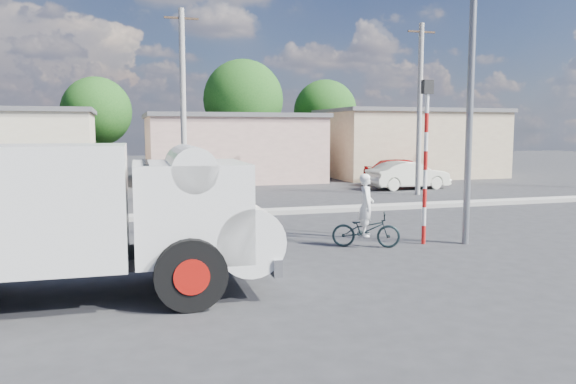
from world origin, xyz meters
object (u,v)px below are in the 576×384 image
object	(u,v)px
truck	(85,214)
traffic_pole	(426,148)
streetlight	(466,56)
cyclist	(366,216)
bicycle	(366,230)
car_red	(401,171)
car_cream	(408,175)

from	to	relation	value
truck	traffic_pole	size ratio (longest dim) A/B	1.57
traffic_pole	streetlight	world-z (taller)	streetlight
cyclist	traffic_pole	bearing A→B (deg)	-68.41
cyclist	streetlight	xyz separation A→B (m)	(2.61, -0.36, 4.15)
bicycle	traffic_pole	distance (m)	2.71
car_red	cyclist	bearing A→B (deg)	133.18
truck	streetlight	distance (m)	10.22
streetlight	cyclist	bearing A→B (deg)	172.21
car_cream	car_red	xyz separation A→B (m)	(0.89, 2.47, 0.05)
bicycle	cyclist	xyz separation A→B (m)	(0.00, 0.00, 0.35)
car_cream	traffic_pole	size ratio (longest dim) A/B	1.00
truck	traffic_pole	bearing A→B (deg)	18.96
traffic_pole	streetlight	bearing A→B (deg)	-17.73
cyclist	car_red	distance (m)	17.94
traffic_pole	car_cream	bearing A→B (deg)	62.86
cyclist	car_cream	xyz separation A→B (m)	(8.32, 12.92, -0.09)
truck	traffic_pole	world-z (taller)	traffic_pole
streetlight	car_cream	bearing A→B (deg)	66.72
cyclist	traffic_pole	world-z (taller)	traffic_pole
car_red	traffic_pole	xyz separation A→B (m)	(-7.54, -15.45, 1.82)
bicycle	traffic_pole	size ratio (longest dim) A/B	0.40
truck	cyclist	world-z (taller)	truck
car_cream	streetlight	world-z (taller)	streetlight
cyclist	traffic_pole	distance (m)	2.44
truck	cyclist	size ratio (longest dim) A/B	4.19
traffic_pole	bicycle	bearing A→B (deg)	178.05
car_cream	cyclist	bearing A→B (deg)	142.65
car_red	traffic_pole	distance (m)	17.29
cyclist	car_red	xyz separation A→B (m)	(9.21, 15.39, -0.04)
cyclist	car_red	world-z (taller)	cyclist
bicycle	streetlight	world-z (taller)	streetlight
car_red	traffic_pole	world-z (taller)	traffic_pole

